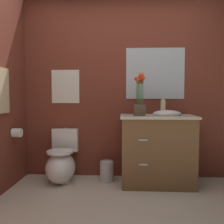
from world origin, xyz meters
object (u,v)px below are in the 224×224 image
at_px(trash_bin, 107,171).
at_px(hanging_towel, 2,90).
at_px(soap_bottle, 163,107).
at_px(toilet_paper_roll, 17,133).
at_px(vanity_cabinet, 157,149).
at_px(wall_poster, 65,87).
at_px(flower_vase, 139,99).
at_px(wall_mirror, 155,74).
at_px(toilet, 61,163).

bearing_deg(trash_bin, hanging_towel, -158.01).
relative_size(soap_bottle, toilet_paper_roll, 2.02).
relative_size(soap_bottle, trash_bin, 0.82).
xyz_separation_m(vanity_cabinet, trash_bin, (-0.66, 0.07, -0.32)).
height_order(trash_bin, toilet_paper_roll, toilet_paper_roll).
bearing_deg(toilet_paper_roll, soap_bottle, 6.87).
relative_size(hanging_towel, toilet_paper_roll, 4.73).
height_order(vanity_cabinet, trash_bin, vanity_cabinet).
relative_size(vanity_cabinet, wall_poster, 2.30).
xyz_separation_m(flower_vase, wall_poster, (-1.02, 0.37, 0.17)).
height_order(wall_poster, wall_mirror, wall_mirror).
bearing_deg(vanity_cabinet, toilet, 178.80).
xyz_separation_m(toilet, vanity_cabinet, (1.26, -0.03, 0.21)).
bearing_deg(flower_vase, toilet_paper_roll, -176.65).
distance_m(wall_poster, toilet_paper_roll, 0.91).
height_order(vanity_cabinet, toilet_paper_roll, vanity_cabinet).
height_order(flower_vase, wall_poster, wall_poster).
distance_m(soap_bottle, wall_mirror, 0.52).
bearing_deg(wall_poster, hanging_towel, -128.87).
bearing_deg(wall_mirror, toilet_paper_roll, -165.24).
bearing_deg(wall_mirror, toilet, -167.97).
distance_m(toilet, wall_mirror, 1.76).
xyz_separation_m(trash_bin, toilet_paper_roll, (-1.11, -0.24, 0.54)).
height_order(toilet, wall_mirror, wall_mirror).
bearing_deg(flower_vase, soap_bottle, 22.94).
height_order(vanity_cabinet, wall_poster, wall_poster).
distance_m(hanging_towel, toilet_paper_roll, 0.57).
bearing_deg(toilet_paper_roll, flower_vase, 3.35).
distance_m(vanity_cabinet, trash_bin, 0.73).
height_order(flower_vase, trash_bin, flower_vase).
bearing_deg(soap_bottle, flower_vase, -157.06).
xyz_separation_m(flower_vase, trash_bin, (-0.42, 0.15, -0.96)).
distance_m(trash_bin, wall_mirror, 1.48).
height_order(wall_mirror, toilet_paper_roll, wall_mirror).
distance_m(toilet, soap_bottle, 1.53).
xyz_separation_m(vanity_cabinet, hanging_towel, (-1.82, -0.40, 0.74)).
bearing_deg(trash_bin, vanity_cabinet, -5.83).
bearing_deg(hanging_towel, wall_mirror, 20.97).
bearing_deg(toilet, flower_vase, -5.99).
xyz_separation_m(trash_bin, wall_mirror, (0.65, 0.23, 1.31)).
distance_m(vanity_cabinet, wall_poster, 1.53).
relative_size(soap_bottle, hanging_towel, 0.43).
distance_m(toilet, trash_bin, 0.61).
xyz_separation_m(wall_poster, hanging_towel, (-0.56, -0.70, -0.07)).
bearing_deg(hanging_towel, vanity_cabinet, 12.47).
relative_size(toilet, trash_bin, 2.54).
xyz_separation_m(vanity_cabinet, wall_poster, (-1.26, 0.29, 0.81)).
bearing_deg(wall_mirror, vanity_cabinet, -89.49).
height_order(trash_bin, hanging_towel, hanging_towel).
xyz_separation_m(soap_bottle, wall_mirror, (-0.08, 0.24, 0.45)).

